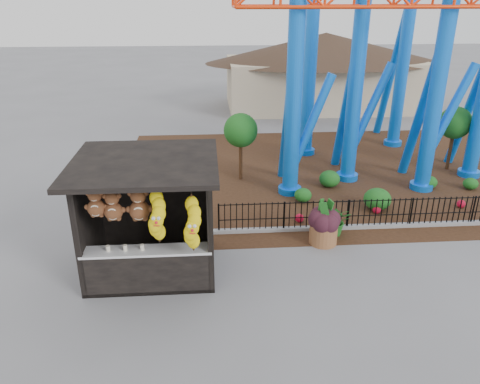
{
  "coord_description": "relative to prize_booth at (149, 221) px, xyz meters",
  "views": [
    {
      "loc": [
        -1.48,
        -9.72,
        6.77
      ],
      "look_at": [
        -0.66,
        1.5,
        2.0
      ],
      "focal_mm": 35.0,
      "sensor_mm": 36.0,
      "label": 1
    }
  ],
  "objects": [
    {
      "name": "pavilion",
      "position": [
        8.99,
        19.09,
        1.53
      ],
      "size": [
        15.0,
        15.0,
        4.8
      ],
      "color": "#BFAD8C",
      "rests_on": "ground"
    },
    {
      "name": "prize_booth",
      "position": [
        0.0,
        0.0,
        0.0
      ],
      "size": [
        3.5,
        3.4,
        3.12
      ],
      "color": "black",
      "rests_on": "ground"
    },
    {
      "name": "picket_fence",
      "position": [
        7.89,
        2.09,
        -1.03
      ],
      "size": [
        12.2,
        0.06,
        1.0
      ],
      "primitive_type": null,
      "color": "black",
      "rests_on": "ground"
    },
    {
      "name": "roller_coaster",
      "position": [
        8.11,
        7.32,
        4.91
      ],
      "size": [
        11.0,
        6.37,
        10.82
      ],
      "color": "blue",
      "rests_on": "ground"
    },
    {
      "name": "ground",
      "position": [
        2.99,
        -0.91,
        -1.53
      ],
      "size": [
        120.0,
        120.0,
        0.0
      ],
      "primitive_type": "plane",
      "color": "slate",
      "rests_on": "ground"
    },
    {
      "name": "mulch_bed",
      "position": [
        6.99,
        7.09,
        -1.52
      ],
      "size": [
        18.0,
        12.0,
        0.02
      ],
      "primitive_type": "cube",
      "color": "#331E11",
      "rests_on": "ground"
    },
    {
      "name": "planter_foliage",
      "position": [
        4.82,
        1.28,
        -0.57
      ],
      "size": [
        0.7,
        0.7,
        0.64
      ],
      "primitive_type": "ellipsoid",
      "color": "black",
      "rests_on": "terracotta_planter"
    },
    {
      "name": "landscaping",
      "position": [
        7.32,
        4.33,
        -1.21
      ],
      "size": [
        7.33,
        3.43,
        0.74
      ],
      "color": "#185319",
      "rests_on": "mulch_bed"
    },
    {
      "name": "potted_plant",
      "position": [
        5.32,
        1.77,
        -1.05
      ],
      "size": [
        1.04,
        0.96,
        0.96
      ],
      "primitive_type": "imported",
      "rotation": [
        0.0,
        0.0,
        -0.28
      ],
      "color": "#1B5218",
      "rests_on": "ground"
    },
    {
      "name": "terracotta_planter",
      "position": [
        4.82,
        1.28,
        -1.21
      ],
      "size": [
        1.03,
        1.03,
        0.64
      ],
      "primitive_type": "cylinder",
      "rotation": [
        0.0,
        0.0,
        0.31
      ],
      "color": "brown",
      "rests_on": "ground"
    },
    {
      "name": "curb",
      "position": [
        6.99,
        2.09,
        -1.47
      ],
      "size": [
        18.0,
        0.18,
        0.12
      ],
      "primitive_type": "cube",
      "color": "gray",
      "rests_on": "ground"
    }
  ]
}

